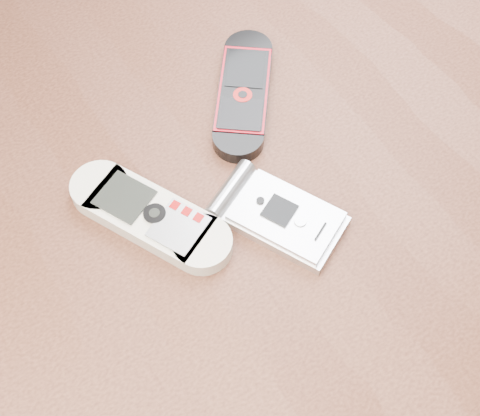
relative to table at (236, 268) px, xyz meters
The scene contains 4 objects.
table is the anchor object (origin of this frame).
nokia_white 0.14m from the table, 150.45° to the left, with size 0.05×0.16×0.02m, color silver.
nokia_black_red 0.18m from the table, 53.90° to the left, with size 0.05×0.16×0.02m, color black.
motorola_razr 0.12m from the table, 40.52° to the right, with size 0.06×0.12×0.02m, color silver.
Camera 1 is at (-0.16, -0.26, 1.27)m, focal length 50.00 mm.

